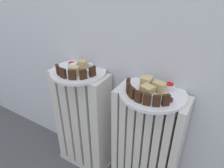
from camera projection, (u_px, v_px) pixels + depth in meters
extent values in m
cube|color=silver|center=(86.00, 158.00, 1.21)|extent=(0.30, 0.13, 0.03)
cube|color=silver|center=(66.00, 113.00, 1.12)|extent=(0.04, 0.13, 0.55)
cube|color=silver|center=(74.00, 116.00, 1.10)|extent=(0.04, 0.13, 0.55)
cube|color=silver|center=(83.00, 120.00, 1.07)|extent=(0.04, 0.13, 0.55)
cube|color=silver|center=(92.00, 124.00, 1.04)|extent=(0.04, 0.13, 0.55)
cube|color=silver|center=(102.00, 128.00, 1.02)|extent=(0.04, 0.13, 0.55)
cube|color=silver|center=(121.00, 136.00, 0.97)|extent=(0.03, 0.13, 0.55)
cube|color=silver|center=(128.00, 139.00, 0.95)|extent=(0.03, 0.13, 0.55)
cube|color=silver|center=(135.00, 142.00, 0.93)|extent=(0.03, 0.13, 0.55)
cube|color=silver|center=(142.00, 145.00, 0.92)|extent=(0.03, 0.13, 0.55)
cube|color=silver|center=(150.00, 148.00, 0.90)|extent=(0.03, 0.13, 0.55)
cube|color=silver|center=(158.00, 151.00, 0.88)|extent=(0.03, 0.13, 0.55)
cube|color=silver|center=(166.00, 155.00, 0.87)|extent=(0.03, 0.13, 0.55)
cube|color=silver|center=(175.00, 159.00, 0.85)|extent=(0.03, 0.13, 0.55)
cylinder|color=white|center=(79.00, 71.00, 0.93)|extent=(0.25, 0.25, 0.01)
cylinder|color=white|center=(152.00, 93.00, 0.77)|extent=(0.25, 0.25, 0.01)
cube|color=#382114|center=(58.00, 70.00, 0.88)|extent=(0.03, 0.03, 0.04)
cube|color=#382114|center=(63.00, 73.00, 0.85)|extent=(0.03, 0.01, 0.04)
cube|color=#382114|center=(72.00, 75.00, 0.84)|extent=(0.03, 0.02, 0.04)
cube|color=#382114|center=(83.00, 74.00, 0.84)|extent=(0.03, 0.03, 0.04)
cube|color=#382114|center=(92.00, 72.00, 0.86)|extent=(0.02, 0.03, 0.04)
cube|color=tan|center=(82.00, 65.00, 0.92)|extent=(0.04, 0.03, 0.04)
cube|color=tan|center=(74.00, 71.00, 0.88)|extent=(0.05, 0.04, 0.04)
cube|color=white|center=(91.00, 66.00, 0.94)|extent=(0.02, 0.02, 0.02)
cube|color=white|center=(73.00, 67.00, 0.93)|extent=(0.03, 0.03, 0.03)
cube|color=white|center=(89.00, 72.00, 0.89)|extent=(0.03, 0.03, 0.02)
cube|color=white|center=(79.00, 65.00, 0.95)|extent=(0.03, 0.03, 0.02)
ellipsoid|color=#3D1E0F|center=(63.00, 70.00, 0.91)|extent=(0.03, 0.02, 0.01)
ellipsoid|color=#3D1E0F|center=(79.00, 63.00, 0.98)|extent=(0.02, 0.03, 0.02)
cylinder|color=white|center=(72.00, 65.00, 0.95)|extent=(0.04, 0.04, 0.02)
cylinder|color=#B21419|center=(72.00, 64.00, 0.95)|extent=(0.03, 0.03, 0.01)
cube|color=#382114|center=(128.00, 84.00, 0.77)|extent=(0.02, 0.03, 0.04)
cube|color=#382114|center=(129.00, 88.00, 0.74)|extent=(0.03, 0.03, 0.04)
cube|color=#382114|center=(132.00, 93.00, 0.72)|extent=(0.03, 0.02, 0.04)
cube|color=#382114|center=(138.00, 97.00, 0.70)|extent=(0.03, 0.02, 0.04)
cube|color=#382114|center=(147.00, 100.00, 0.68)|extent=(0.03, 0.02, 0.04)
cube|color=#382114|center=(157.00, 101.00, 0.67)|extent=(0.03, 0.02, 0.04)
cube|color=#382114|center=(166.00, 100.00, 0.68)|extent=(0.03, 0.03, 0.04)
cube|color=tan|center=(159.00, 88.00, 0.74)|extent=(0.05, 0.04, 0.05)
cube|color=tan|center=(147.00, 91.00, 0.73)|extent=(0.05, 0.05, 0.04)
cube|color=tan|center=(146.00, 83.00, 0.77)|extent=(0.04, 0.04, 0.05)
cube|color=white|center=(157.00, 87.00, 0.78)|extent=(0.02, 0.02, 0.02)
cube|color=white|center=(155.00, 97.00, 0.71)|extent=(0.02, 0.02, 0.02)
ellipsoid|color=#3D1E0F|center=(171.00, 99.00, 0.71)|extent=(0.02, 0.03, 0.01)
ellipsoid|color=#3D1E0F|center=(166.00, 83.00, 0.81)|extent=(0.03, 0.02, 0.01)
ellipsoid|color=#3D1E0F|center=(150.00, 83.00, 0.81)|extent=(0.02, 0.03, 0.02)
cylinder|color=white|center=(169.00, 87.00, 0.77)|extent=(0.04, 0.04, 0.02)
cylinder|color=#B21419|center=(169.00, 85.00, 0.77)|extent=(0.04, 0.04, 0.01)
cube|color=#B7B7BC|center=(78.00, 74.00, 0.88)|extent=(0.03, 0.06, 0.00)
cube|color=#B7B7BC|center=(87.00, 71.00, 0.91)|extent=(0.03, 0.03, 0.00)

